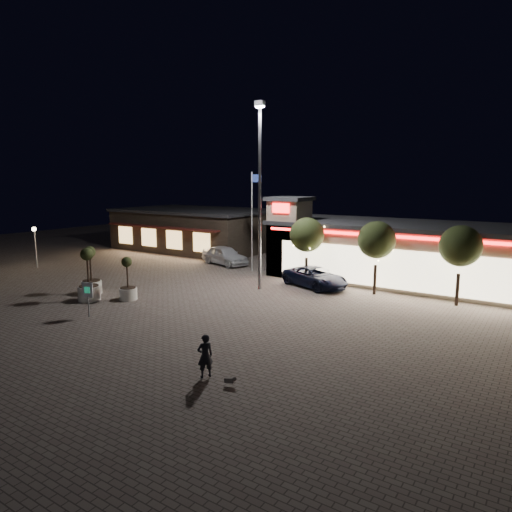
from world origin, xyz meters
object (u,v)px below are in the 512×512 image
Objects in this scene: pickup_truck at (315,277)px; pedestrian at (205,356)px; valet_sign at (88,293)px; white_sedan at (225,255)px; planter_left at (91,279)px; planter_mid at (89,284)px.

pedestrian is (3.10, -15.59, 0.14)m from pickup_truck.
white_sedan is at bearing 101.38° from valet_sign.
white_sedan is 1.55× the size of planter_left.
white_sedan is at bearing 93.66° from pickup_truck.
planter_left is at bearing 152.22° from pickup_truck.
pickup_truck is at bearing -137.39° from pedestrian.
white_sedan is 1.49× the size of planter_mid.
planter_mid is at bearing 143.00° from valet_sign.
valet_sign is at bearing -38.49° from planter_left.
planter_left is (-11.35, -9.79, 0.27)m from pickup_truck.
planter_mid reaches higher than pickup_truck.
pedestrian is at bearing -21.87° from planter_left.
planter_mid reaches higher than pedestrian.
white_sedan is 2.55× the size of valet_sign.
pedestrian is (13.54, -18.94, 0.00)m from white_sedan.
pickup_truck is at bearing -92.32° from white_sedan.
planter_left is 0.96× the size of planter_mid.
white_sedan is 2.92× the size of pedestrian.
planter_left reaches higher than pickup_truck.
planter_mid is at bearing -163.09° from white_sedan.
valet_sign is (3.32, -16.50, 0.51)m from white_sedan.
pedestrian is 15.57m from planter_left.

